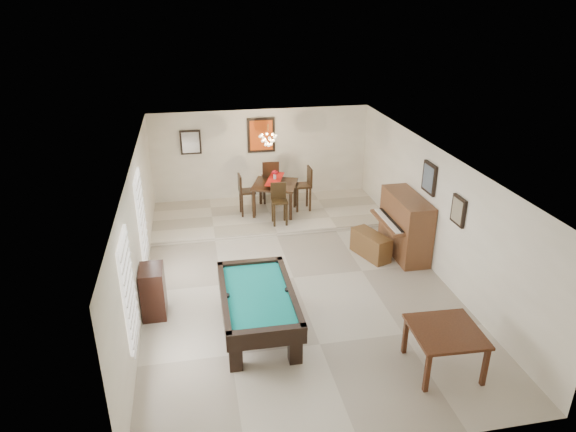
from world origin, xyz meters
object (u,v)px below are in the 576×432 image
object	(u,v)px
dining_chair_west	(247,195)
dining_chair_east	(302,189)
dining_chair_south	(279,204)
square_table	(444,349)
dining_chair_north	(270,181)
dining_table	(275,195)
apothecary_chest	(153,291)
piano_bench	(371,245)
flower_vase	(275,175)
upright_piano	(398,226)
chandelier	(268,136)
pool_table	(258,312)

from	to	relation	value
dining_chair_west	dining_chair_east	bearing A→B (deg)	-90.68
dining_chair_south	dining_chair_east	bearing A→B (deg)	47.61
square_table	dining_chair_north	world-z (taller)	dining_chair_north
dining_table	dining_chair_west	bearing A→B (deg)	-177.59
square_table	apothecary_chest	bearing A→B (deg)	151.98
square_table	piano_bench	bearing A→B (deg)	87.78
dining_table	flower_vase	size ratio (longest dim) A/B	4.39
dining_table	dining_chair_west	distance (m)	0.74
dining_chair_north	dining_chair_east	world-z (taller)	dining_chair_north
piano_bench	dining_chair_east	xyz separation A→B (m)	(-0.98, 2.68, 0.42)
piano_bench	upright_piano	bearing A→B (deg)	0.64
square_table	apothecary_chest	distance (m)	5.11
apothecary_chest	dining_chair_east	world-z (taller)	dining_chair_east
chandelier	dining_table	bearing A→B (deg)	25.98
piano_bench	dining_chair_west	size ratio (longest dim) A/B	0.92
square_table	flower_vase	bearing A→B (deg)	103.68
flower_vase	piano_bench	bearing A→B (deg)	-57.16
pool_table	dining_chair_west	world-z (taller)	dining_chair_west
upright_piano	piano_bench	size ratio (longest dim) A/B	1.65
square_table	dining_chair_south	bearing A→B (deg)	105.64
upright_piano	dining_chair_north	bearing A→B (deg)	124.69
piano_bench	dining_chair_north	xyz separation A→B (m)	(-1.73, 3.41, 0.44)
pool_table	apothecary_chest	world-z (taller)	apothecary_chest
piano_bench	dining_chair_south	distance (m)	2.59
flower_vase	dining_chair_north	world-z (taller)	dining_chair_north
piano_bench	dining_table	xyz separation A→B (m)	(-1.72, 2.67, 0.29)
dining_table	chandelier	bearing A→B (deg)	-154.02
upright_piano	dining_chair_west	distance (m)	4.05
dining_table	square_table	bearing A→B (deg)	-76.32
flower_vase	dining_chair_west	xyz separation A→B (m)	(-0.73, -0.03, -0.49)
flower_vase	dining_chair_east	size ratio (longest dim) A/B	0.21
piano_bench	chandelier	size ratio (longest dim) A/B	1.68
piano_bench	dining_chair_east	bearing A→B (deg)	110.11
apothecary_chest	chandelier	bearing A→B (deg)	55.20
dining_table	chandelier	world-z (taller)	chandelier
apothecary_chest	chandelier	size ratio (longest dim) A/B	1.58
square_table	apothecary_chest	size ratio (longest dim) A/B	1.10
apothecary_chest	dining_chair_west	xyz separation A→B (m)	(2.21, 4.04, 0.19)
dining_table	dining_chair_east	world-z (taller)	dining_chair_east
pool_table	piano_bench	xyz separation A→B (m)	(2.86, 2.29, -0.10)
pool_table	dining_table	world-z (taller)	dining_table
square_table	dining_chair_west	bearing A→B (deg)	109.72
apothecary_chest	upright_piano	bearing A→B (deg)	14.91
pool_table	square_table	distance (m)	3.11
pool_table	chandelier	xyz separation A→B (m)	(0.97, 4.87, 1.82)
pool_table	upright_piano	bearing A→B (deg)	33.86
square_table	dining_table	distance (m)	6.66
square_table	upright_piano	distance (m)	3.90
piano_bench	dining_chair_west	xyz separation A→B (m)	(-2.45, 2.64, 0.39)
upright_piano	chandelier	bearing A→B (deg)	134.29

